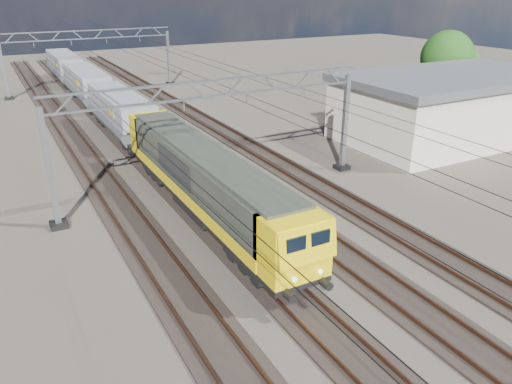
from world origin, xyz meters
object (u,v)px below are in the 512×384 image
catenary_gantry_far (91,58)px  hopper_wagon_lead (121,111)px  hopper_wagon_mid (87,83)px  hopper_wagon_third (65,65)px  catenary_gantry_mid (218,134)px  industrial_shed (450,106)px  tree_far (451,59)px  locomotive (204,178)px

catenary_gantry_far → hopper_wagon_lead: 20.94m
hopper_wagon_mid → hopper_wagon_third: same height
catenary_gantry_mid → catenary_gantry_far: size_ratio=1.00×
catenary_gantry_far → industrial_shed: 40.51m
hopper_wagon_third → tree_far: (32.32, -33.84, 2.77)m
locomotive → hopper_wagon_lead: size_ratio=1.62×
hopper_wagon_mid → catenary_gantry_far: bearing=73.1°
locomotive → hopper_wagon_mid: locomotive is taller
catenary_gantry_far → hopper_wagon_lead: size_ratio=1.53×
hopper_wagon_lead → industrial_shed: industrial_shed is taller
locomotive → hopper_wagon_third: 46.10m
catenary_gantry_far → hopper_wagon_mid: size_ratio=1.53×
hopper_wagon_mid → industrial_shed: (24.00, -27.42, 0.49)m
catenary_gantry_far → hopper_wagon_mid: bearing=-106.9°
catenary_gantry_mid → hopper_wagon_mid: bearing=93.9°
industrial_shed → tree_far: tree_far is taller
locomotive → tree_far: bearing=20.8°
catenary_gantry_mid → tree_far: size_ratio=2.54×
locomotive → tree_far: tree_far is taller
hopper_wagon_mid → catenary_gantry_mid: bearing=-86.1°
tree_far → locomotive: bearing=-159.2°
locomotive → industrial_shed: (24.00, 4.47, 0.40)m
hopper_wagon_lead → industrial_shed: bearing=-28.9°
industrial_shed → catenary_gantry_far: bearing=122.9°
locomotive → tree_far: (32.32, 12.26, 2.68)m
catenary_gantry_mid → industrial_shed: 22.12m
catenary_gantry_far → hopper_wagon_third: size_ratio=1.53×
catenary_gantry_mid → hopper_wagon_lead: bearing=97.5°
catenary_gantry_mid → hopper_wagon_third: size_ratio=1.53×
hopper_wagon_mid → industrial_shed: bearing=-48.8°
catenary_gantry_far → industrial_shed: catenary_gantry_far is taller
hopper_wagon_third → catenary_gantry_far: bearing=-75.3°
catenary_gantry_far → tree_far: tree_far is taller
catenary_gantry_far → locomotive: catenary_gantry_far is taller
catenary_gantry_far → industrial_shed: (22.00, -34.00, -1.18)m
industrial_shed → tree_far: size_ratio=2.37×
tree_far → catenary_gantry_mid: bearing=-162.1°
hopper_wagon_third → industrial_shed: size_ratio=0.70×
hopper_wagon_lead → tree_far: 32.89m
locomotive → tree_far: size_ratio=2.69×
locomotive → hopper_wagon_third: size_ratio=1.62×
catenary_gantry_mid → locomotive: 3.55m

